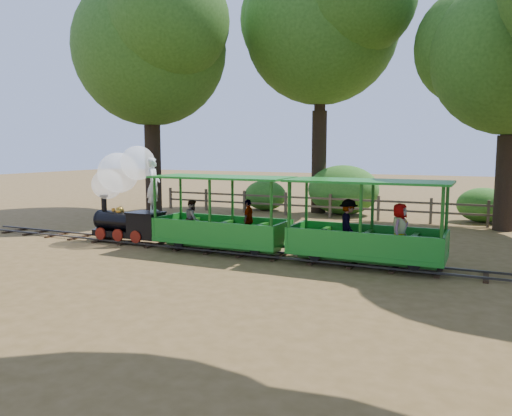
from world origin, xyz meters
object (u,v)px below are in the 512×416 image
at_px(carriage_rear, 366,233).
at_px(carriage_front, 221,224).
at_px(fence, 354,205).
at_px(locomotive, 124,187).

bearing_deg(carriage_rear, carriage_front, -179.85).
bearing_deg(fence, carriage_front, -102.29).
xyz_separation_m(locomotive, carriage_rear, (7.49, -0.09, -0.87)).
bearing_deg(fence, locomotive, -123.20).
bearing_deg(carriage_rear, fence, 106.04).
relative_size(carriage_front, fence, 0.22).
distance_m(carriage_front, carriage_rear, 4.05).
relative_size(locomotive, carriage_front, 0.78).
bearing_deg(carriage_front, locomotive, 178.32).
xyz_separation_m(locomotive, fence, (5.18, 7.92, -1.13)).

